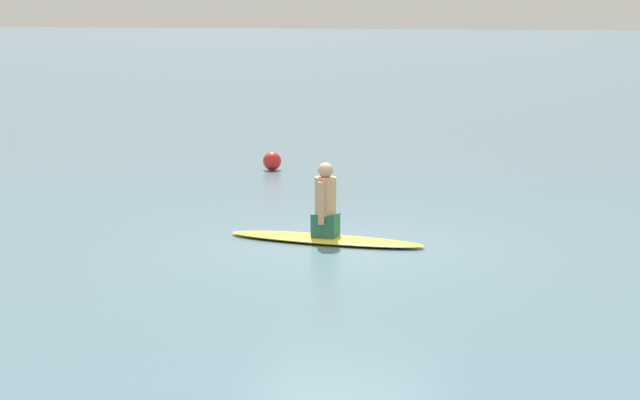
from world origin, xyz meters
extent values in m
plane|color=slate|center=(0.00, 0.00, 0.00)|extent=(400.00, 400.00, 0.00)
ellipsoid|color=gold|center=(-0.29, 0.16, 0.04)|extent=(2.88, 0.81, 0.08)
cube|color=#26664C|center=(-0.29, 0.16, 0.24)|extent=(0.36, 0.30, 0.32)
cylinder|color=tan|center=(-0.29, 0.16, 0.65)|extent=(0.32, 0.32, 0.54)
sphere|color=tan|center=(-0.29, 0.16, 1.01)|extent=(0.21, 0.21, 0.21)
cylinder|color=tan|center=(-0.31, 0.35, 0.58)|extent=(0.09, 0.09, 0.59)
cylinder|color=tan|center=(-0.28, -0.02, 0.58)|extent=(0.09, 0.09, 0.59)
sphere|color=red|center=(-4.12, 6.18, 0.19)|extent=(0.38, 0.38, 0.38)
camera|label=1|loc=(5.66, -13.41, 3.15)|focal=60.85mm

